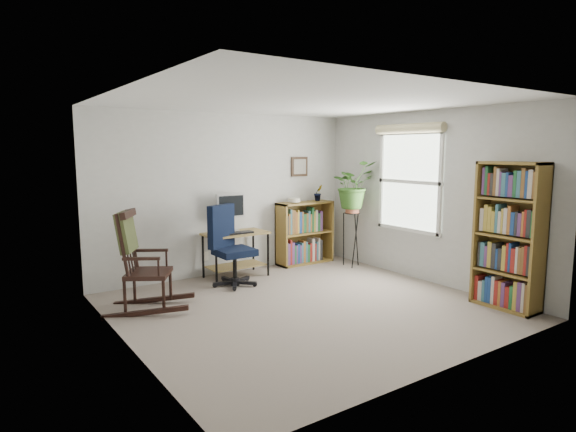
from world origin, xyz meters
TOP-DOWN VIEW (x-y plane):
  - floor at (0.00, 0.00)m, footprint 4.20×4.00m
  - ceiling at (0.00, 0.00)m, footprint 4.20×4.00m
  - wall_back at (0.00, 2.00)m, footprint 4.20×0.00m
  - wall_front at (0.00, -2.00)m, footprint 4.20×0.00m
  - wall_left at (-2.10, 0.00)m, footprint 0.00×4.00m
  - wall_right at (2.10, 0.00)m, footprint 0.00×4.00m
  - window at (2.06, 0.30)m, footprint 0.12×1.20m
  - desk at (-0.04, 1.70)m, footprint 0.92×0.51m
  - monitor at (-0.04, 1.84)m, footprint 0.46×0.16m
  - keyboard at (-0.04, 1.58)m, footprint 0.40×0.15m
  - office_chair at (-0.27, 1.30)m, footprint 0.81×0.81m
  - rocking_chair at (-1.57, 0.98)m, footprint 1.20×1.06m
  - low_bookshelf at (1.32, 1.82)m, footprint 0.97×0.32m
  - tall_bookshelf at (1.92, -1.35)m, footprint 0.32×0.76m
  - plant_stand at (1.80, 1.22)m, footprint 0.35×0.35m
  - spider_plant at (1.80, 1.22)m, footprint 1.69×1.88m
  - potted_plant_small at (1.60, 1.83)m, footprint 0.13×0.24m
  - framed_picture at (1.32, 1.97)m, footprint 0.32×0.04m

SIDE VIEW (x-z plane):
  - floor at x=0.00m, z-range 0.00..0.00m
  - desk at x=-0.04m, z-range 0.00..0.66m
  - plant_stand at x=1.80m, z-range 0.00..1.01m
  - low_bookshelf at x=1.32m, z-range 0.00..1.02m
  - office_chair at x=-0.27m, z-range 0.00..1.13m
  - rocking_chair at x=-1.57m, z-range 0.00..1.19m
  - keyboard at x=-0.04m, z-range 0.66..0.69m
  - tall_bookshelf at x=1.92m, z-range 0.00..1.73m
  - monitor at x=-0.04m, z-range 0.66..1.22m
  - potted_plant_small at x=1.60m, z-range 1.02..1.13m
  - wall_back at x=0.00m, z-range 0.00..2.40m
  - wall_front at x=0.00m, z-range 0.00..2.40m
  - wall_left at x=-2.10m, z-range 0.00..2.40m
  - wall_right at x=2.10m, z-range 0.00..2.40m
  - window at x=2.06m, z-range 0.65..2.15m
  - framed_picture at x=1.32m, z-range 1.43..1.75m
  - spider_plant at x=1.80m, z-range 0.94..2.40m
  - ceiling at x=0.00m, z-range 2.40..2.40m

